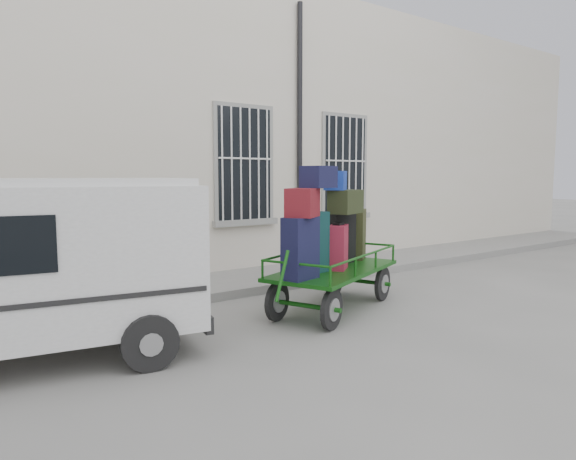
{
  "coord_description": "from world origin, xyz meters",
  "views": [
    {
      "loc": [
        -5.78,
        -5.82,
        2.01
      ],
      "look_at": [
        -0.77,
        1.0,
        1.12
      ],
      "focal_mm": 32.0,
      "sensor_mm": 36.0,
      "label": 1
    }
  ],
  "objects": [
    {
      "name": "ground",
      "position": [
        0.0,
        0.0,
        0.0
      ],
      "size": [
        80.0,
        80.0,
        0.0
      ],
      "primitive_type": "plane",
      "color": "slate",
      "rests_on": "ground"
    },
    {
      "name": "building",
      "position": [
        0.0,
        5.5,
        3.0
      ],
      "size": [
        24.0,
        5.15,
        6.0
      ],
      "color": "beige",
      "rests_on": "ground"
    },
    {
      "name": "sidewalk",
      "position": [
        0.0,
        2.2,
        0.07
      ],
      "size": [
        24.0,
        1.7,
        0.15
      ],
      "primitive_type": "cube",
      "color": "gray",
      "rests_on": "ground"
    },
    {
      "name": "luggage_cart",
      "position": [
        -0.81,
        -0.12,
        1.03
      ],
      "size": [
        2.87,
        1.97,
        2.15
      ],
      "rotation": [
        0.0,
        0.0,
        0.4
      ],
      "color": "black",
      "rests_on": "ground"
    },
    {
      "name": "van",
      "position": [
        -5.0,
        0.2,
        1.14
      ],
      "size": [
        4.16,
        2.31,
        1.99
      ],
      "rotation": [
        0.0,
        0.0,
        -0.17
      ],
      "color": "silver",
      "rests_on": "ground"
    }
  ]
}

